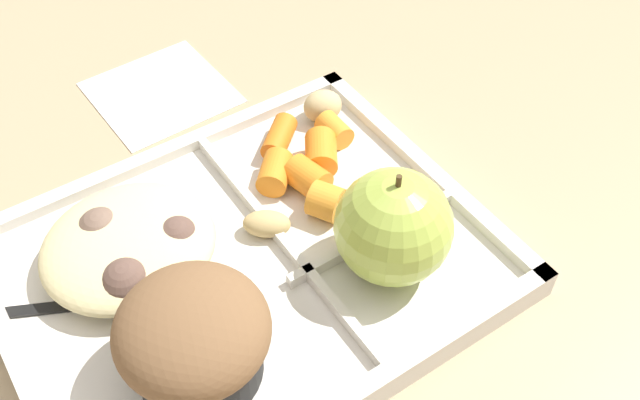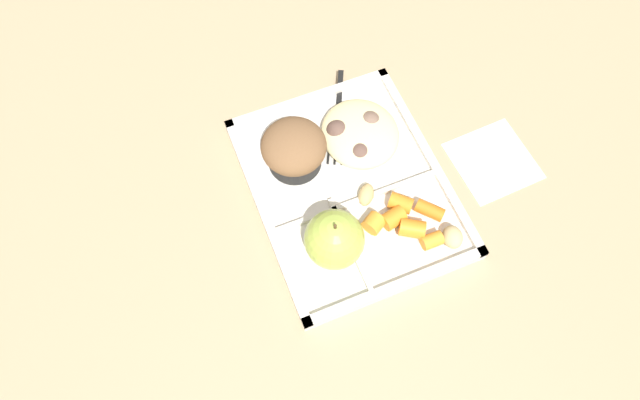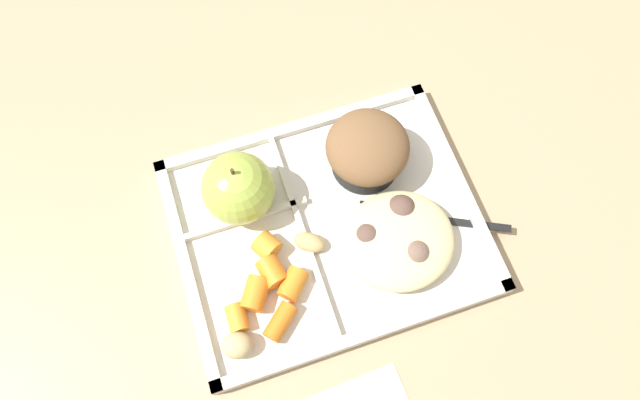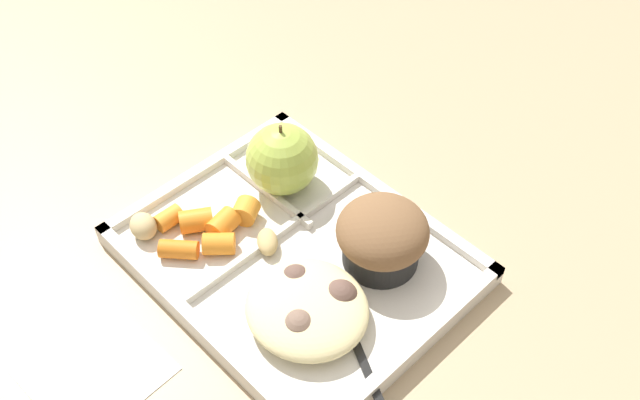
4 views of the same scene
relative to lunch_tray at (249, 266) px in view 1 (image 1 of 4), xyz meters
The scene contains 18 objects.
ground 0.01m from the lunch_tray, 14.65° to the right, with size 6.00×6.00×0.00m, color tan.
lunch_tray is the anchor object (origin of this frame).
green_apple 0.10m from the lunch_tray, 144.62° to the left, with size 0.08×0.08×0.08m.
bran_muffin 0.09m from the lunch_tray, 40.37° to the left, with size 0.09×0.09×0.07m.
carrot_slice_near_corner 0.11m from the lunch_tray, 151.66° to the right, with size 0.02×0.02×0.03m, color orange.
carrot_slice_diagonal 0.13m from the lunch_tray, 150.08° to the right, with size 0.02×0.02×0.03m, color orange.
carrot_slice_center 0.07m from the lunch_tray, behind, with size 0.03×0.03×0.02m, color orange.
carrot_slice_back 0.08m from the lunch_tray, 135.64° to the right, with size 0.02×0.02×0.03m, color orange.
carrot_slice_edge 0.08m from the lunch_tray, 154.42° to the right, with size 0.02×0.02×0.03m, color orange.
carrot_slice_small 0.11m from the lunch_tray, 132.35° to the right, with size 0.02×0.02×0.04m, color orange.
potato_chunk_corner 0.03m from the lunch_tray, 147.87° to the right, with size 0.03×0.02×0.02m, color tan.
potato_chunk_small 0.15m from the lunch_tray, 142.92° to the right, with size 0.03×0.03×0.03m, color tan.
egg_noodle_pile 0.08m from the lunch_tray, 34.42° to the right, with size 0.12×0.11×0.03m, color beige.
meatball_back 0.05m from the lunch_tray, 41.18° to the right, with size 0.03×0.03×0.03m, color brown.
meatball_front 0.08m from the lunch_tray, 10.78° to the right, with size 0.03×0.03×0.03m, color brown.
meatball_center 0.10m from the lunch_tray, 40.34° to the right, with size 0.03×0.03×0.03m, color #755B4C.
plastic_fork 0.10m from the lunch_tray, 13.98° to the right, with size 0.15×0.09×0.00m.
paper_napkin 0.21m from the lunch_tray, 98.99° to the right, with size 0.11×0.11×0.00m, color white.
Camera 1 is at (0.13, 0.27, 0.40)m, focal length 40.63 mm.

